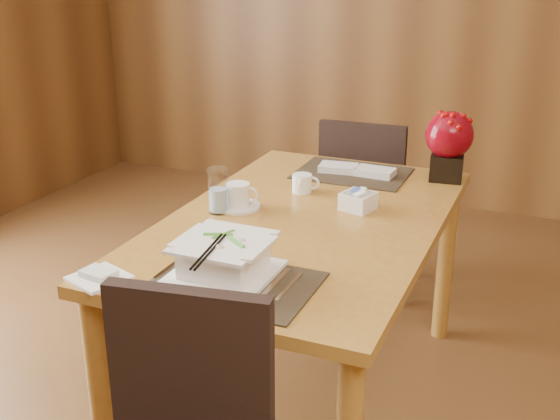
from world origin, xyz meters
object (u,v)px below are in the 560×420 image
at_px(sugar_caddy, 358,201).
at_px(far_chair, 365,198).
at_px(berry_decor, 449,141).
at_px(dining_table, 304,244).
at_px(bread_plate, 99,278).
at_px(creamer_jug, 302,183).
at_px(soup_setting, 224,259).
at_px(coffee_cup, 238,197).
at_px(water_glass, 218,190).

xyz_separation_m(sugar_caddy, far_chair, (-0.19, 0.80, -0.28)).
distance_m(sugar_caddy, berry_decor, 0.54).
height_order(berry_decor, far_chair, berry_decor).
xyz_separation_m(dining_table, bread_plate, (-0.37, -0.67, 0.10)).
distance_m(creamer_jug, bread_plate, 0.96).
bearing_deg(sugar_caddy, dining_table, -132.23).
height_order(soup_setting, sugar_caddy, soup_setting).
distance_m(sugar_caddy, bread_plate, 0.97).
relative_size(dining_table, soup_setting, 5.35).
bearing_deg(soup_setting, sugar_caddy, 74.34).
distance_m(dining_table, creamer_jug, 0.31).
xyz_separation_m(coffee_cup, sugar_caddy, (0.40, 0.15, -0.01)).
bearing_deg(water_glass, soup_setting, -60.73).
bearing_deg(bread_plate, creamer_jug, 74.55).
bearing_deg(creamer_jug, bread_plate, -119.00).
bearing_deg(coffee_cup, berry_decor, 44.62).
bearing_deg(soup_setting, water_glass, 119.40).
relative_size(creamer_jug, sugar_caddy, 0.92).
distance_m(water_glass, creamer_jug, 0.38).
bearing_deg(soup_setting, berry_decor, 70.10).
xyz_separation_m(berry_decor, far_chair, (-0.42, 0.32, -0.41)).
relative_size(soup_setting, far_chair, 0.31).
distance_m(coffee_cup, sugar_caddy, 0.43).
bearing_deg(far_chair, water_glass, 73.34).
xyz_separation_m(dining_table, sugar_caddy, (0.14, 0.16, 0.13)).
distance_m(coffee_cup, creamer_jug, 0.29).
distance_m(dining_table, berry_decor, 0.77).
relative_size(water_glass, sugar_caddy, 1.55).
bearing_deg(berry_decor, coffee_cup, -135.38).
distance_m(water_glass, far_chair, 1.10).
bearing_deg(bread_plate, soup_setting, 25.58).
height_order(berry_decor, bread_plate, berry_decor).
height_order(creamer_jug, bread_plate, creamer_jug).
height_order(soup_setting, water_glass, water_glass).
bearing_deg(coffee_cup, sugar_caddy, 20.53).
bearing_deg(bread_plate, water_glass, 83.99).
bearing_deg(far_chair, bread_plate, 76.26).
relative_size(coffee_cup, creamer_jug, 1.66).
relative_size(dining_table, bread_plate, 10.49).
relative_size(soup_setting, water_glass, 1.72).
height_order(coffee_cup, far_chair, far_chair).
height_order(sugar_caddy, far_chair, far_chair).
distance_m(water_glass, sugar_caddy, 0.50).
bearing_deg(coffee_cup, bread_plate, -99.00).
relative_size(coffee_cup, far_chair, 0.18).
xyz_separation_m(dining_table, creamer_jug, (-0.11, 0.26, 0.13)).
height_order(dining_table, coffee_cup, coffee_cup).
xyz_separation_m(soup_setting, far_chair, (-0.00, 1.47, -0.30)).
relative_size(soup_setting, sugar_caddy, 2.67).
height_order(water_glass, creamer_jug, water_glass).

